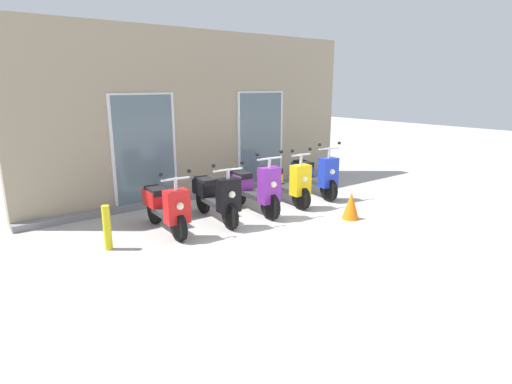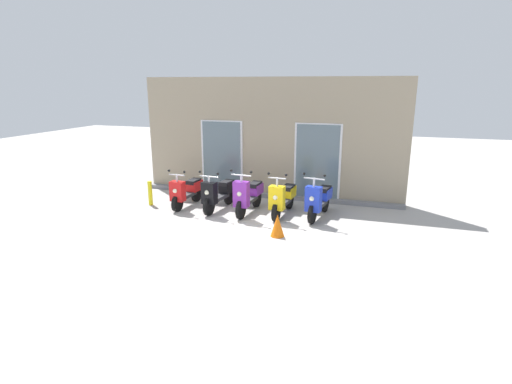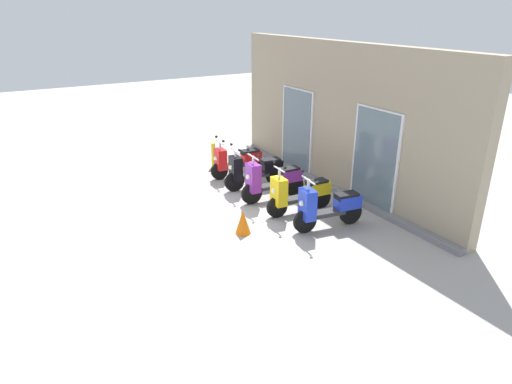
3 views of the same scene
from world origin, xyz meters
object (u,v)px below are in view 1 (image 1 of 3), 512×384
(scooter_black, at_px, (216,195))
(scooter_purple, at_px, (254,188))
(curb_bollard, at_px, (107,228))
(scooter_yellow, at_px, (285,182))
(traffic_cone, at_px, (351,206))
(scooter_blue, at_px, (315,174))
(scooter_red, at_px, (165,206))

(scooter_black, distance_m, scooter_purple, 0.87)
(scooter_purple, height_order, curb_bollard, scooter_purple)
(scooter_black, bearing_deg, scooter_yellow, 3.45)
(traffic_cone, bearing_deg, curb_bollard, 162.47)
(scooter_yellow, relative_size, curb_bollard, 2.33)
(scooter_purple, height_order, scooter_blue, scooter_purple)
(scooter_blue, bearing_deg, scooter_purple, -174.31)
(scooter_red, relative_size, scooter_blue, 0.96)
(scooter_blue, bearing_deg, scooter_black, -176.71)
(scooter_purple, xyz_separation_m, curb_bollard, (-2.93, -0.13, -0.16))
(scooter_purple, distance_m, traffic_cone, 1.87)
(scooter_purple, distance_m, scooter_blue, 1.87)
(scooter_blue, bearing_deg, curb_bollard, -176.18)
(scooter_blue, height_order, traffic_cone, scooter_blue)
(scooter_blue, xyz_separation_m, traffic_cone, (-0.68, -1.62, -0.23))
(curb_bollard, xyz_separation_m, traffic_cone, (4.12, -1.30, -0.09))
(scooter_black, bearing_deg, scooter_blue, 3.29)
(scooter_yellow, bearing_deg, scooter_blue, 2.99)
(curb_bollard, bearing_deg, scooter_yellow, 4.02)
(scooter_red, distance_m, scooter_purple, 1.87)
(scooter_red, relative_size, scooter_black, 0.93)
(scooter_yellow, bearing_deg, scooter_red, -178.41)
(scooter_purple, height_order, traffic_cone, scooter_purple)
(scooter_yellow, bearing_deg, scooter_black, -176.55)
(scooter_purple, relative_size, scooter_yellow, 1.02)
(curb_bollard, bearing_deg, scooter_red, 10.26)
(scooter_red, relative_size, curb_bollard, 2.18)
(scooter_blue, bearing_deg, scooter_red, -178.05)
(traffic_cone, bearing_deg, scooter_purple, 129.45)
(scooter_yellow, relative_size, traffic_cone, 3.14)
(scooter_black, relative_size, scooter_purple, 0.99)
(traffic_cone, bearing_deg, scooter_blue, 67.18)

